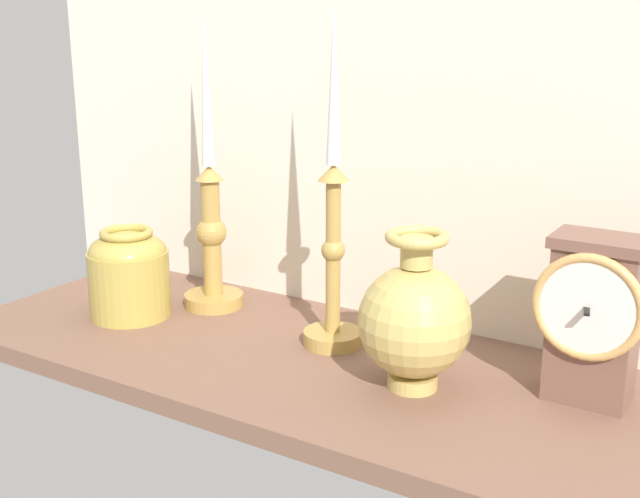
{
  "coord_description": "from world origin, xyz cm",
  "views": [
    {
      "loc": [
        49.1,
        -79.14,
        40.57
      ],
      "look_at": [
        -0.52,
        0.0,
        14.0
      ],
      "focal_mm": 46.35,
      "sensor_mm": 36.0,
      "label": 1
    }
  ],
  "objects_px": {
    "mantel_clock": "(593,317)",
    "brass_vase_jar": "(129,272)",
    "candlestick_tall_center": "(211,225)",
    "brass_vase_bulbous": "(414,319)",
    "candlestick_tall_left": "(333,240)"
  },
  "relations": [
    {
      "from": "mantel_clock",
      "to": "brass_vase_jar",
      "type": "relative_size",
      "value": 1.47
    },
    {
      "from": "candlestick_tall_center",
      "to": "brass_vase_jar",
      "type": "distance_m",
      "value": 0.13
    },
    {
      "from": "mantel_clock",
      "to": "brass_vase_bulbous",
      "type": "xyz_separation_m",
      "value": [
        -0.18,
        -0.07,
        -0.02
      ]
    },
    {
      "from": "brass_vase_bulbous",
      "to": "candlestick_tall_left",
      "type": "bearing_deg",
      "value": 157.15
    },
    {
      "from": "brass_vase_jar",
      "to": "mantel_clock",
      "type": "bearing_deg",
      "value": 6.54
    },
    {
      "from": "candlestick_tall_center",
      "to": "mantel_clock",
      "type": "bearing_deg",
      "value": -2.39
    },
    {
      "from": "mantel_clock",
      "to": "candlestick_tall_center",
      "type": "bearing_deg",
      "value": 177.61
    },
    {
      "from": "mantel_clock",
      "to": "candlestick_tall_center",
      "type": "height_order",
      "value": "candlestick_tall_center"
    },
    {
      "from": "candlestick_tall_center",
      "to": "candlestick_tall_left",
      "type": "bearing_deg",
      "value": -8.54
    },
    {
      "from": "candlestick_tall_center",
      "to": "brass_vase_bulbous",
      "type": "distance_m",
      "value": 0.38
    },
    {
      "from": "candlestick_tall_left",
      "to": "candlestick_tall_center",
      "type": "distance_m",
      "value": 0.22
    },
    {
      "from": "brass_vase_bulbous",
      "to": "brass_vase_jar",
      "type": "distance_m",
      "value": 0.44
    },
    {
      "from": "mantel_clock",
      "to": "brass_vase_bulbous",
      "type": "relative_size",
      "value": 1.01
    },
    {
      "from": "mantel_clock",
      "to": "candlestick_tall_left",
      "type": "distance_m",
      "value": 0.32
    },
    {
      "from": "candlestick_tall_left",
      "to": "brass_vase_bulbous",
      "type": "relative_size",
      "value": 2.37
    }
  ]
}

